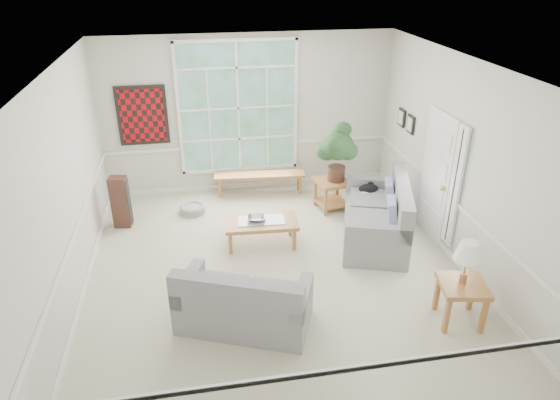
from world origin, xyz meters
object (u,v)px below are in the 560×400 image
at_px(end_table, 332,194).
at_px(side_table, 460,302).
at_px(loveseat_front, 244,295).
at_px(coffee_table, 261,232).
at_px(loveseat_right, 376,211).

bearing_deg(end_table, side_table, -77.26).
relative_size(loveseat_front, coffee_table, 1.41).
bearing_deg(loveseat_front, side_table, 13.08).
bearing_deg(end_table, loveseat_right, -71.36).
height_order(loveseat_right, end_table, loveseat_right).
xyz_separation_m(loveseat_right, loveseat_front, (-2.35, -1.72, -0.07)).
xyz_separation_m(loveseat_front, side_table, (2.70, -0.43, -0.15)).
height_order(loveseat_front, coffee_table, loveseat_front).
bearing_deg(coffee_table, loveseat_right, -1.54).
height_order(coffee_table, end_table, end_table).
bearing_deg(coffee_table, loveseat_front, -101.21).
relative_size(loveseat_right, loveseat_front, 1.16).
relative_size(loveseat_right, coffee_table, 1.63).
bearing_deg(side_table, end_table, 102.74).
bearing_deg(loveseat_right, end_table, 126.70).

